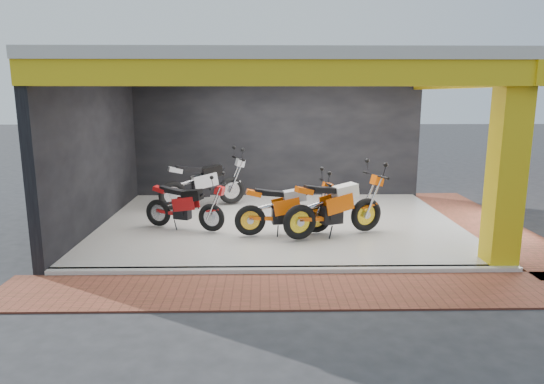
{
  "coord_description": "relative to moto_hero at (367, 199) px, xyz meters",
  "views": [
    {
      "loc": [
        -0.37,
        -8.77,
        2.98
      ],
      "look_at": [
        -0.18,
        1.48,
        0.9
      ],
      "focal_mm": 32.0,
      "sensor_mm": 36.0,
      "label": 1
    }
  ],
  "objects": [
    {
      "name": "showroom_floor",
      "position": [
        -1.79,
        0.92,
        -0.78
      ],
      "size": [
        8.0,
        6.0,
        0.1
      ],
      "primitive_type": "cube",
      "color": "white",
      "rests_on": "ground"
    },
    {
      "name": "moto_hero",
      "position": [
        0.0,
        0.0,
        0.0
      ],
      "size": [
        2.55,
        1.7,
        1.46
      ],
      "primitive_type": null,
      "rotation": [
        0.0,
        0.0,
        0.38
      ],
      "color": "#E25609",
      "rests_on": "showroom_floor"
    },
    {
      "name": "corner_column",
      "position": [
        1.96,
        -1.83,
        0.92
      ],
      "size": [
        0.5,
        0.5,
        3.5
      ],
      "primitive_type": "cube",
      "color": "gold",
      "rests_on": "ground"
    },
    {
      "name": "header_beam_right",
      "position": [
        2.21,
        0.92,
        2.47
      ],
      "size": [
        0.3,
        6.4,
        0.4
      ],
      "primitive_type": "cube",
      "color": "gold",
      "rests_on": "corner_column"
    },
    {
      "name": "header_beam_front",
      "position": [
        -1.79,
        -2.08,
        2.47
      ],
      "size": [
        8.4,
        0.3,
        0.4
      ],
      "primitive_type": "cube",
      "color": "gold",
      "rests_on": "corner_column"
    },
    {
      "name": "paver_front",
      "position": [
        -1.79,
        -2.88,
        -0.82
      ],
      "size": [
        9.0,
        1.4,
        0.03
      ],
      "primitive_type": "cube",
      "color": "#9B4832",
      "rests_on": "ground"
    },
    {
      "name": "moto_row_a",
      "position": [
        -1.06,
        -0.07,
        -0.08
      ],
      "size": [
        2.23,
        1.08,
        1.31
      ],
      "primitive_type": null,
      "rotation": [
        0.0,
        0.0,
        0.14
      ],
      "color": "#FF600A",
      "rests_on": "showroom_floor"
    },
    {
      "name": "ground",
      "position": [
        -1.79,
        -1.08,
        -0.83
      ],
      "size": [
        80.0,
        80.0,
        0.0
      ],
      "primitive_type": "plane",
      "color": "#2D2D30",
      "rests_on": "ground"
    },
    {
      "name": "moto_row_b",
      "position": [
        -3.26,
        0.06,
        -0.12
      ],
      "size": [
        2.13,
        1.38,
        1.22
      ],
      "primitive_type": null,
      "rotation": [
        0.0,
        0.0,
        -0.35
      ],
      "color": "#B31314",
      "rests_on": "showroom_floor"
    },
    {
      "name": "left_wall",
      "position": [
        -5.89,
        0.92,
        0.92
      ],
      "size": [
        0.2,
        6.2,
        3.5
      ],
      "primitive_type": "cube",
      "color": "black",
      "rests_on": "ground"
    },
    {
      "name": "showroom_ceiling",
      "position": [
        -1.79,
        0.92,
        2.77
      ],
      "size": [
        8.4,
        6.4,
        0.2
      ],
      "primitive_type": "cube",
      "color": "beige",
      "rests_on": "corner_column"
    },
    {
      "name": "paver_right",
      "position": [
        3.01,
        0.92,
        -0.82
      ],
      "size": [
        1.4,
        7.0,
        0.03
      ],
      "primitive_type": "cube",
      "color": "#9B4832",
      "rests_on": "ground"
    },
    {
      "name": "moto_row_d",
      "position": [
        -3.0,
        2.67,
        0.0
      ],
      "size": [
        2.56,
        1.73,
        1.47
      ],
      "primitive_type": null,
      "rotation": [
        0.0,
        0.0,
        0.39
      ],
      "color": "#A7AAAF",
      "rests_on": "showroom_floor"
    },
    {
      "name": "back_wall",
      "position": [
        -1.79,
        4.02,
        0.92
      ],
      "size": [
        8.2,
        0.2,
        3.5
      ],
      "primitive_type": "cube",
      "color": "black",
      "rests_on": "ground"
    },
    {
      "name": "floor_kerb",
      "position": [
        -1.79,
        -2.1,
        -0.78
      ],
      "size": [
        8.0,
        0.2,
        0.1
      ],
      "primitive_type": "cube",
      "color": "white",
      "rests_on": "ground"
    }
  ]
}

